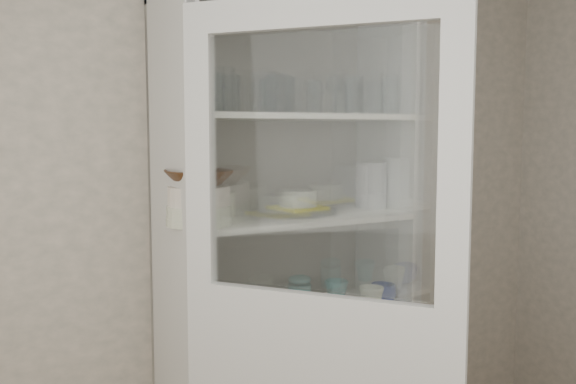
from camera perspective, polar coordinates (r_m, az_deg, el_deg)
wall_back at (r=2.67m, az=-6.12°, el=-0.91°), size 3.60×0.02×2.60m
pantry_cabinet at (r=2.68m, az=-0.66°, el=-8.70°), size 1.00×0.45×2.10m
cupboard_door at (r=2.06m, az=2.54°, el=-15.18°), size 0.58×0.74×2.00m
tumbler_0 at (r=2.27m, az=-5.65°, el=9.02°), size 0.09×0.09×0.15m
tumbler_1 at (r=2.34m, az=-1.24°, el=8.74°), size 0.07×0.07×0.14m
tumbler_2 at (r=2.37m, az=-0.91°, el=8.78°), size 0.08×0.08×0.14m
tumbler_3 at (r=2.41m, az=-0.51°, el=8.71°), size 0.09×0.09×0.14m
tumbler_4 at (r=2.53m, az=5.83°, el=8.57°), size 0.07×0.07×0.14m
tumbler_5 at (r=2.66m, az=9.08°, el=8.50°), size 0.09×0.09×0.16m
tumbler_6 at (r=2.58m, az=5.91°, el=8.56°), size 0.09×0.09×0.15m
tumbler_7 at (r=2.39m, az=-5.09°, el=8.68°), size 0.07×0.07×0.14m
tumbler_8 at (r=2.44m, az=-5.12°, el=8.60°), size 0.09×0.09×0.14m
tumbler_9 at (r=2.48m, az=-1.78°, el=8.50°), size 0.09×0.09×0.13m
tumbler_10 at (r=2.51m, az=-0.20°, el=8.65°), size 0.08×0.08×0.15m
tumbler_11 at (r=2.71m, az=4.88°, el=8.43°), size 0.08×0.08×0.15m
goblet_0 at (r=2.53m, az=-6.22°, el=8.86°), size 0.08×0.08×0.17m
goblet_1 at (r=2.64m, az=-0.30°, el=8.84°), size 0.08×0.08×0.18m
goblet_2 at (r=2.71m, az=2.66°, el=8.49°), size 0.07×0.07×0.15m
goblet_3 at (r=2.78m, az=4.20°, el=8.73°), size 0.08×0.08×0.19m
plate_stack_front at (r=2.31m, az=-7.90°, el=-2.06°), size 0.23×0.23×0.07m
plate_stack_back at (r=2.52m, az=-7.24°, el=-1.07°), size 0.23×0.23×0.10m
cream_bowl at (r=2.30m, az=-7.92°, el=-0.35°), size 0.24×0.24×0.07m
terracotta_bowl at (r=2.29m, az=-7.94°, el=1.24°), size 0.27×0.27×0.06m
glass_platter at (r=2.59m, az=0.90°, el=-1.75°), size 0.39×0.39×0.02m
yellow_trivet at (r=2.59m, az=0.90°, el=-1.41°), size 0.21×0.21×0.01m
white_ramekin at (r=2.58m, az=0.90°, el=-0.55°), size 0.19×0.19×0.07m
grey_bowl_stack at (r=2.77m, az=7.40°, el=0.59°), size 0.13×0.13×0.20m
mug_blue at (r=2.78m, az=8.43°, el=-8.97°), size 0.13×0.13×0.09m
mug_teal at (r=2.79m, az=4.33°, el=-8.79°), size 0.12×0.12×0.09m
mug_white at (r=2.69m, az=7.41°, el=-9.34°), size 0.12×0.12×0.10m
teal_jar at (r=2.71m, az=1.05°, el=-8.96°), size 0.10×0.10×0.12m
measuring_cups at (r=2.45m, az=-5.97°, el=-11.46°), size 0.11×0.11×0.04m
white_canister at (r=2.52m, az=-5.03°, el=-10.11°), size 0.13×0.13×0.12m
tumbler_12 at (r=2.51m, az=2.38°, el=8.41°), size 0.06×0.06×0.13m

